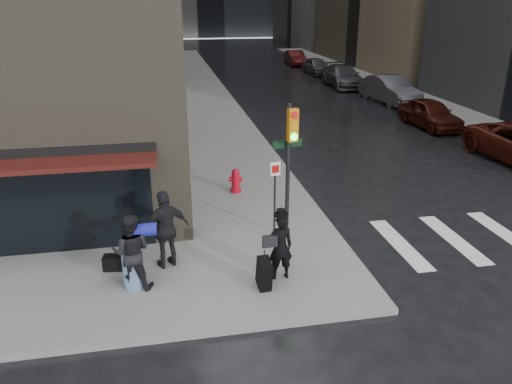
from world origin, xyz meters
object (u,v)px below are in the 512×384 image
(man_overcoat, at_px, (277,251))
(man_greycoat, at_px, (166,229))
(man_jeans, at_px, (131,252))
(parked_car_3, at_px, (343,76))
(traffic_light, at_px, (289,155))
(fire_hydrant, at_px, (236,182))
(parked_car_4, at_px, (317,66))
(parked_car_5, at_px, (295,58))
(parked_car_2, at_px, (390,90))
(parked_car_1, at_px, (430,113))

(man_overcoat, height_order, man_greycoat, man_greycoat)
(man_jeans, relative_size, parked_car_3, 0.34)
(traffic_light, xyz_separation_m, fire_hydrant, (-0.83, 3.66, -2.00))
(traffic_light, bearing_deg, man_greycoat, -176.76)
(man_jeans, distance_m, man_greycoat, 1.15)
(man_overcoat, height_order, parked_car_4, man_overcoat)
(man_jeans, distance_m, parked_car_4, 34.47)
(man_jeans, relative_size, fire_hydrant, 2.18)
(fire_hydrant, bearing_deg, man_jeans, -120.33)
(man_overcoat, xyz_separation_m, parked_car_5, (10.66, 37.97, -0.20))
(parked_car_2, bearing_deg, man_jeans, -134.11)
(man_greycoat, bearing_deg, parked_car_2, -150.61)
(traffic_light, relative_size, parked_car_2, 0.74)
(parked_car_3, distance_m, parked_car_4, 6.21)
(parked_car_3, xyz_separation_m, parked_car_5, (-0.24, 12.43, -0.09))
(fire_hydrant, xyz_separation_m, parked_car_5, (10.75, 32.30, 0.16))
(parked_car_4, bearing_deg, parked_car_1, -90.03)
(parked_car_2, xyz_separation_m, parked_car_3, (-0.83, 6.21, -0.05))
(parked_car_3, bearing_deg, parked_car_4, 92.26)
(traffic_light, relative_size, parked_car_3, 0.69)
(fire_hydrant, height_order, parked_car_4, parked_car_4)
(parked_car_1, bearing_deg, traffic_light, -135.95)
(man_jeans, height_order, man_greycoat, man_greycoat)
(man_jeans, height_order, parked_car_2, man_jeans)
(man_jeans, bearing_deg, parked_car_1, -129.20)
(man_overcoat, relative_size, parked_car_5, 0.43)
(man_greycoat, distance_m, parked_car_5, 39.10)
(parked_car_1, bearing_deg, man_overcoat, -133.20)
(man_overcoat, height_order, parked_car_2, man_overcoat)
(traffic_light, height_order, parked_car_2, traffic_light)
(parked_car_2, distance_m, parked_car_5, 18.67)
(man_overcoat, relative_size, man_greycoat, 0.91)
(man_overcoat, bearing_deg, parked_car_3, -116.13)
(fire_hydrant, relative_size, parked_car_1, 0.19)
(parked_car_1, bearing_deg, man_jeans, -141.19)
(traffic_light, xyz_separation_m, parked_car_3, (10.16, 23.53, -1.74))
(parked_car_3, height_order, parked_car_5, parked_car_3)
(parked_car_1, relative_size, parked_car_3, 0.79)
(parked_car_2, bearing_deg, man_overcoat, -127.19)
(parked_car_5, bearing_deg, man_jeans, -107.99)
(parked_car_4, bearing_deg, man_greycoat, -114.01)
(man_overcoat, bearing_deg, man_jeans, -8.45)
(fire_hydrant, bearing_deg, parked_car_5, 71.60)
(traffic_light, bearing_deg, man_overcoat, -122.43)
(fire_hydrant, distance_m, parked_car_5, 34.04)
(man_greycoat, relative_size, traffic_light, 0.53)
(man_greycoat, xyz_separation_m, parked_car_4, (13.31, 30.62, -0.43))
(fire_hydrant, bearing_deg, man_overcoat, -89.13)
(parked_car_2, xyz_separation_m, parked_car_5, (-1.07, 18.64, -0.14))
(parked_car_1, relative_size, parked_car_2, 0.84)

